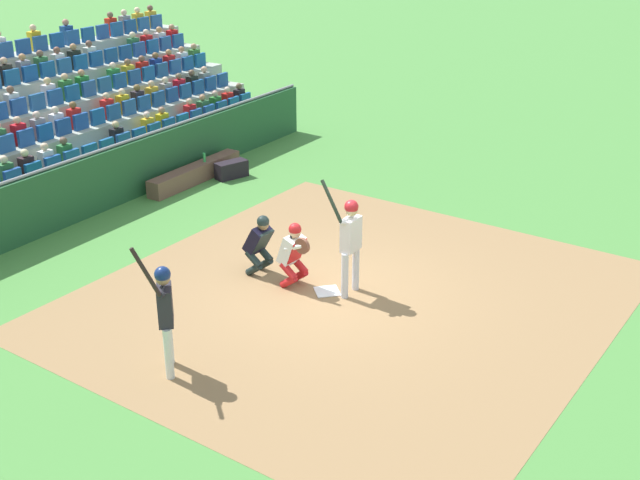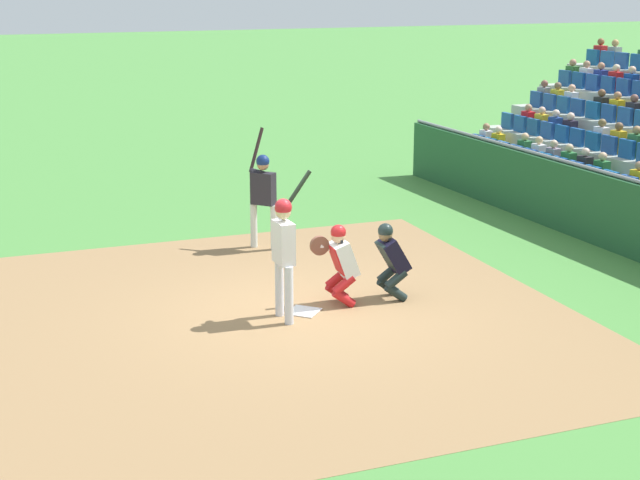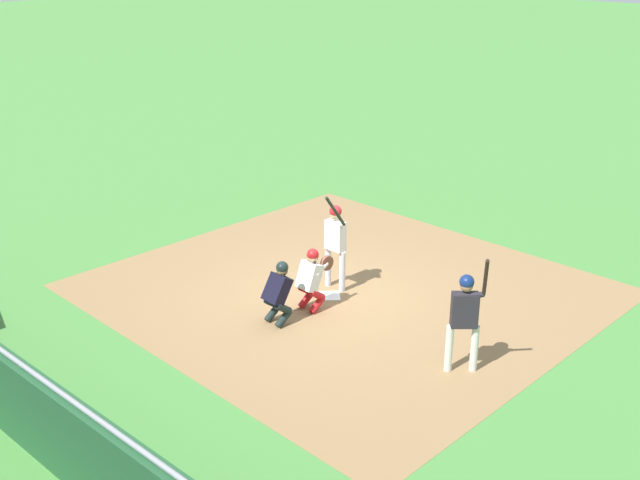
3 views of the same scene
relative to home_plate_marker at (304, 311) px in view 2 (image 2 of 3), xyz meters
The scene contains 7 objects.
ground_plane 0.02m from the home_plate_marker, ahead, with size 160.00×160.00×0.00m, color #49873C.
infield_dirt_patch 0.50m from the home_plate_marker, 90.00° to the left, with size 9.40×8.78×0.01m, color #927049.
home_plate_marker is the anchor object (origin of this frame).
batter_at_plate 1.21m from the home_plate_marker, 115.02° to the left, with size 0.57×0.66×2.20m.
catcher_crouching 0.97m from the home_plate_marker, 79.09° to the right, with size 0.49×0.72×1.30m.
home_plate_umpire 1.64m from the home_plate_marker, 88.17° to the right, with size 0.49×0.52×1.26m.
on_deck_batter 3.80m from the home_plate_marker, 10.05° to the right, with size 0.72×0.47×2.23m.
Camera 2 is at (-12.50, 5.02, 4.88)m, focal length 52.77 mm.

